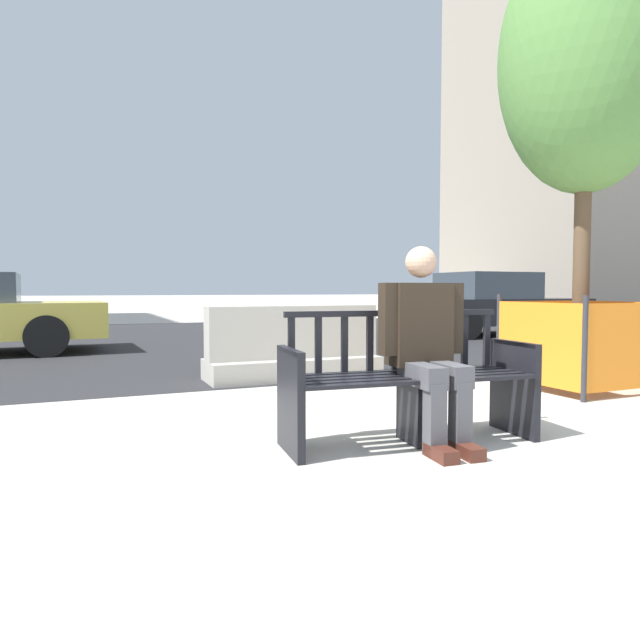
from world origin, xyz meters
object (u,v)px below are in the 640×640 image
object	(u,v)px
street_bench	(408,383)
car_sedan_mid	(491,305)
street_tree	(586,59)
seated_person	(426,340)
construction_fence	(580,341)
jersey_barrier_centre	(293,349)

from	to	relation	value
street_bench	car_sedan_mid	xyz separation A→B (m)	(6.58, 6.96, 0.28)
street_bench	street_tree	distance (m)	4.19
seated_person	construction_fence	xyz separation A→B (m)	(2.67, 1.15, -0.20)
street_bench	construction_fence	xyz separation A→B (m)	(2.77, 1.09, 0.09)
seated_person	street_tree	bearing A→B (deg)	23.36
street_bench	car_sedan_mid	world-z (taller)	car_sedan_mid
jersey_barrier_centre	car_sedan_mid	bearing A→B (deg)	32.91
street_bench	seated_person	distance (m)	0.32
jersey_barrier_centre	car_sedan_mid	world-z (taller)	car_sedan_mid
street_bench	seated_person	xyz separation A→B (m)	(0.09, -0.07, 0.29)
construction_fence	car_sedan_mid	world-z (taller)	car_sedan_mid
jersey_barrier_centre	street_tree	distance (m)	4.30
construction_fence	car_sedan_mid	xyz separation A→B (m)	(3.81, 5.87, 0.19)
street_tree	street_bench	bearing A→B (deg)	-158.55
jersey_barrier_centre	street_tree	xyz separation A→B (m)	(2.50, -1.79, 3.01)
street_bench	car_sedan_mid	distance (m)	9.58
street_tree	seated_person	bearing A→B (deg)	-156.64
seated_person	street_tree	size ratio (longest dim) A/B	0.28
street_bench	street_tree	bearing A→B (deg)	21.45
construction_fence	street_bench	bearing A→B (deg)	-158.55
street_tree	construction_fence	bearing A→B (deg)	90.00
seated_person	car_sedan_mid	bearing A→B (deg)	47.30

